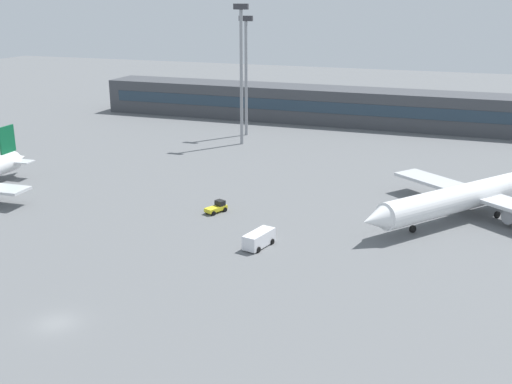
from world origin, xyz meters
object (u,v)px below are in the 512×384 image
Objects in this scene: floodlight_tower_west at (241,66)px; floodlight_tower_east at (246,68)px; baggage_tug_yellow at (217,207)px; service_van_white at (259,239)px; airplane_mid at (474,195)px.

floodlight_tower_east is at bearing 104.56° from floodlight_tower_west.
baggage_tug_yellow is 49.37m from floodlight_tower_west.
airplane_mid is at bearing 40.48° from service_van_white.
floodlight_tower_east is (-52.57, 42.24, 12.42)m from airplane_mid.
airplane_mid is 6.80× the size of service_van_white.
baggage_tug_yellow is at bearing 134.67° from service_van_white.
airplane_mid reaches higher than baggage_tug_yellow.
floodlight_tower_east reaches higher than airplane_mid.
floodlight_tower_west reaches higher than baggage_tug_yellow.
service_van_white is 0.20× the size of floodlight_tower_east.
airplane_mid is 9.62× the size of baggage_tug_yellow.
baggage_tug_yellow is 15.29m from service_van_white.
floodlight_tower_east is at bearing 112.12° from service_van_white.
baggage_tug_yellow is 0.13× the size of floodlight_tower_west.
service_van_white reaches higher than baggage_tug_yellow.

